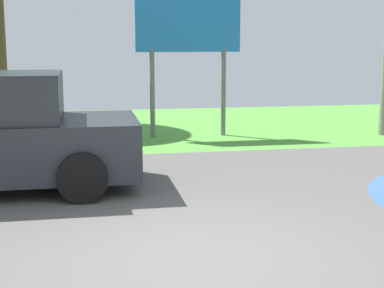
% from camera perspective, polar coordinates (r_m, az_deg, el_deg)
% --- Properties ---
extents(ground_plane, '(40.00, 22.00, 0.20)m').
position_cam_1_polar(ground_plane, '(9.35, -2.42, -4.86)').
color(ground_plane, '#565451').
extents(roadside_billboard, '(2.60, 0.12, 3.50)m').
position_cam_1_polar(roadside_billboard, '(14.35, -0.38, 10.88)').
color(roadside_billboard, slate).
rests_on(roadside_billboard, ground_plane).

